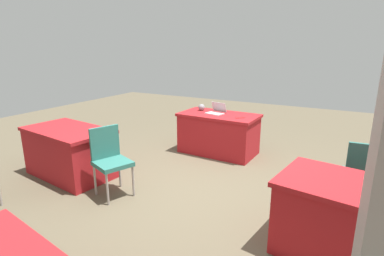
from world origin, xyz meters
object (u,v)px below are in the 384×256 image
(table_mid_left, at_px, (70,152))
(yarn_ball, at_px, (202,107))
(chair_near_front, at_px, (363,173))
(laptop_silver, at_px, (216,111))
(scissors_red, at_px, (240,118))
(table_mid_right, at_px, (369,228))
(table_foreground, at_px, (218,133))
(chair_back_row, at_px, (110,157))

(table_mid_left, distance_m, yarn_ball, 2.59)
(chair_near_front, xyz_separation_m, yarn_ball, (2.87, -1.36, 0.30))
(laptop_silver, bearing_deg, scissors_red, 177.02)
(laptop_silver, bearing_deg, table_mid_right, 150.76)
(chair_near_front, bearing_deg, table_mid_right, -90.17)
(chair_near_front, relative_size, laptop_silver, 2.55)
(table_foreground, relative_size, table_mid_right, 0.85)
(chair_back_row, xyz_separation_m, scissors_red, (-1.09, -2.15, 0.23))
(chair_near_front, bearing_deg, table_mid_left, -171.41)
(table_mid_right, bearing_deg, laptop_silver, -41.08)
(chair_near_front, distance_m, yarn_ball, 3.19)
(chair_back_row, relative_size, yarn_ball, 7.40)
(scissors_red, bearing_deg, yarn_ball, -60.98)
(scissors_red, bearing_deg, table_mid_left, -1.49)
(scissors_red, bearing_deg, chair_near_front, 106.50)
(table_foreground, height_order, scissors_red, scissors_red)
(chair_back_row, distance_m, scissors_red, 2.42)
(table_foreground, height_order, table_mid_right, same)
(table_mid_right, relative_size, chair_near_front, 1.89)
(table_mid_right, bearing_deg, chair_near_front, -86.48)
(table_mid_left, height_order, table_mid_right, same)
(table_mid_left, height_order, scissors_red, scissors_red)
(table_mid_right, distance_m, chair_near_front, 1.02)
(table_foreground, height_order, chair_back_row, chair_back_row)
(chair_near_front, distance_m, scissors_red, 2.26)
(table_mid_right, distance_m, chair_back_row, 3.12)
(chair_back_row, relative_size, laptop_silver, 2.58)
(table_mid_left, relative_size, scissors_red, 8.52)
(table_foreground, xyz_separation_m, table_mid_left, (1.65, 2.11, 0.00))
(table_foreground, relative_size, table_mid_left, 0.98)
(table_foreground, bearing_deg, chair_back_row, 74.74)
(table_foreground, relative_size, laptop_silver, 4.07)
(table_mid_right, xyz_separation_m, yarn_ball, (2.93, -2.36, 0.45))
(scissors_red, bearing_deg, table_foreground, -60.23)
(table_foreground, bearing_deg, laptop_silver, -8.46)
(table_foreground, xyz_separation_m, chair_back_row, (0.62, 2.28, 0.16))
(table_foreground, relative_size, chair_near_front, 1.60)
(laptop_silver, distance_m, yarn_ball, 0.39)
(chair_near_front, height_order, yarn_ball, chair_near_front)
(table_mid_right, bearing_deg, table_mid_left, -1.58)
(table_mid_left, distance_m, table_mid_right, 4.15)
(table_mid_left, distance_m, scissors_red, 2.92)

